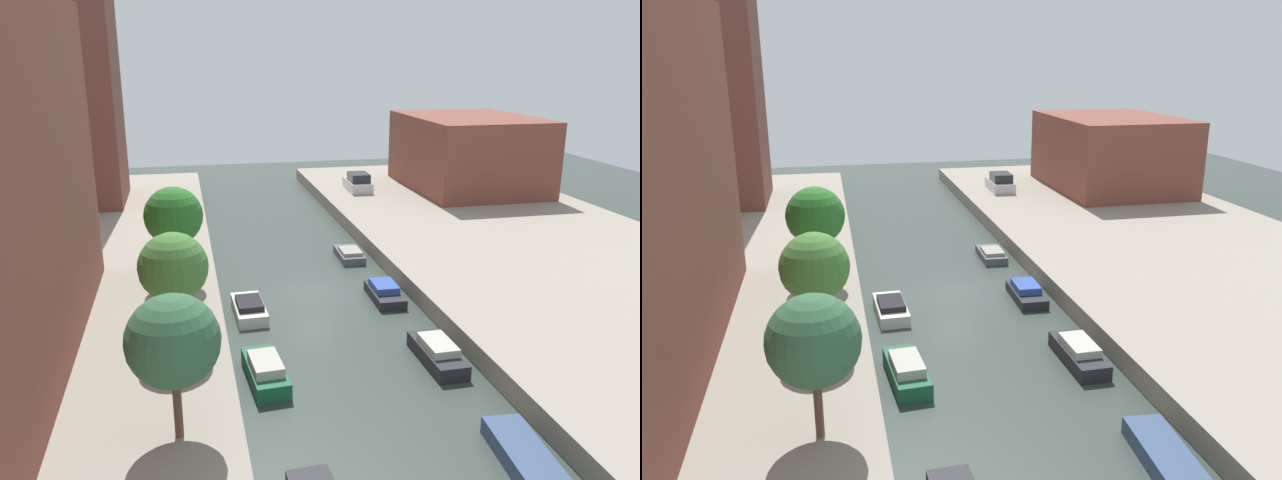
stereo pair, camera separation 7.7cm
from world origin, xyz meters
The scene contains 15 objects.
ground_plane centered at (0.00, 0.00, 0.00)m, with size 84.00×84.00×0.00m, color #333D38.
quay_left centered at (-15.00, 0.00, 0.50)m, with size 20.00×64.00×1.00m, color gray.
quay_right centered at (15.00, 0.00, 0.50)m, with size 20.00×64.00×1.00m, color gray.
apartment_tower_far centered at (-16.00, 21.04, 10.71)m, with size 10.00×8.20×19.43m, color brown.
low_block_right centered at (18.00, 19.62, 4.13)m, with size 10.00×13.40×6.26m, color brown.
street_tree_0 centered at (-7.03, -13.62, 4.26)m, with size 2.91×2.91×4.72m.
street_tree_1 centered at (-7.03, -7.27, 4.45)m, with size 2.77×2.77×4.86m.
street_tree_2 centered at (-7.03, 0.52, 4.57)m, with size 2.99×2.99×5.08m.
parked_car centered at (8.34, 20.51, 1.65)m, with size 1.95×4.15×1.55m.
moored_boat_left_1 centered at (-3.72, -9.03, 0.46)m, with size 1.58×3.73×1.08m.
moored_boat_left_2 centered at (-3.62, -2.30, 0.37)m, with size 1.55×3.55×0.86m.
moored_boat_right_0 centered at (3.55, -16.33, 0.32)m, with size 1.71×4.43×0.63m.
moored_boat_right_1 centered at (3.57, -8.96, 0.42)m, with size 1.36×3.74×0.99m.
moored_boat_right_2 centered at (3.60, -1.71, 0.37)m, with size 1.52×3.40×0.88m.
moored_boat_right_3 centered at (3.55, 5.31, 0.30)m, with size 1.51×3.21×0.68m.
Camera 2 is at (-6.35, -31.52, 12.62)m, focal length 35.58 mm.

